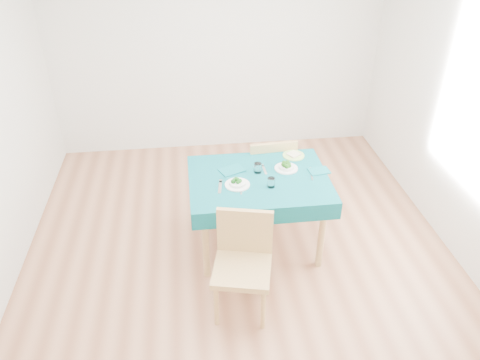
{
  "coord_description": "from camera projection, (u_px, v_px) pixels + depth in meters",
  "views": [
    {
      "loc": [
        -0.41,
        -3.3,
        2.97
      ],
      "look_at": [
        0.0,
        0.0,
        0.85
      ],
      "focal_mm": 35.0,
      "sensor_mm": 36.0,
      "label": 1
    }
  ],
  "objects": [
    {
      "name": "chair_near",
      "position": [
        242.0,
        257.0,
        3.57
      ],
      "size": [
        0.54,
        0.57,
        1.11
      ],
      "primitive_type": "cube",
      "rotation": [
        0.0,
        0.0,
        -0.23
      ],
      "color": "tan",
      "rests_on": "ground"
    },
    {
      "name": "knife_far",
      "position": [
        311.0,
        174.0,
        4.2
      ],
      "size": [
        0.06,
        0.22,
        0.0
      ],
      "primitive_type": "cube",
      "rotation": [
        0.0,
        0.0,
        -0.18
      ],
      "color": "silver",
      "rests_on": "table"
    },
    {
      "name": "table",
      "position": [
        258.0,
        212.0,
        4.34
      ],
      "size": [
        1.23,
        0.93,
        0.76
      ],
      "primitive_type": "cube",
      "color": "#074F56",
      "rests_on": "ground"
    },
    {
      "name": "napkin_near",
      "position": [
        232.0,
        170.0,
        4.24
      ],
      "size": [
        0.26,
        0.23,
        0.01
      ],
      "primitive_type": "cube",
      "rotation": [
        0.0,
        0.0,
        0.42
      ],
      "color": "#0B595F",
      "rests_on": "table"
    },
    {
      "name": "bowl_near",
      "position": [
        237.0,
        182.0,
        4.02
      ],
      "size": [
        0.22,
        0.22,
        0.07
      ],
      "primitive_type": null,
      "color": "white",
      "rests_on": "table"
    },
    {
      "name": "fork_far",
      "position": [
        264.0,
        170.0,
        4.26
      ],
      "size": [
        0.03,
        0.17,
        0.0
      ],
      "primitive_type": "cube",
      "rotation": [
        0.0,
        0.0,
        0.04
      ],
      "color": "silver",
      "rests_on": "table"
    },
    {
      "name": "tumbler_side",
      "position": [
        271.0,
        183.0,
        4.0
      ],
      "size": [
        0.07,
        0.07,
        0.09
      ],
      "primitive_type": "cylinder",
      "color": "white",
      "rests_on": "table"
    },
    {
      "name": "side_plate",
      "position": [
        294.0,
        155.0,
        4.47
      ],
      "size": [
        0.21,
        0.21,
        0.01
      ],
      "primitive_type": "cylinder",
      "color": "#AEDB6B",
      "rests_on": "table"
    },
    {
      "name": "room_shell",
      "position": [
        240.0,
        127.0,
        3.67
      ],
      "size": [
        4.02,
        4.52,
        2.73
      ],
      "color": "brown",
      "rests_on": "ground"
    },
    {
      "name": "tumbler_center",
      "position": [
        258.0,
        168.0,
        4.2
      ],
      "size": [
        0.07,
        0.07,
        0.09
      ],
      "primitive_type": "cylinder",
      "color": "white",
      "rests_on": "table"
    },
    {
      "name": "bread_slice",
      "position": [
        294.0,
        154.0,
        4.47
      ],
      "size": [
        0.14,
        0.14,
        0.02
      ],
      "primitive_type": "cube",
      "rotation": [
        0.0,
        0.0,
        0.54
      ],
      "color": "beige",
      "rests_on": "side_plate"
    },
    {
      "name": "napkin_far",
      "position": [
        319.0,
        171.0,
        4.23
      ],
      "size": [
        0.2,
        0.15,
        0.01
      ],
      "primitive_type": "cube",
      "rotation": [
        0.0,
        0.0,
        0.14
      ],
      "color": "#0B595F",
      "rests_on": "table"
    },
    {
      "name": "bowl_far",
      "position": [
        286.0,
        166.0,
        4.25
      ],
      "size": [
        0.21,
        0.21,
        0.06
      ],
      "primitive_type": null,
      "color": "white",
      "rests_on": "table"
    },
    {
      "name": "knife_near",
      "position": [
        242.0,
        188.0,
        4.0
      ],
      "size": [
        0.05,
        0.19,
        0.0
      ],
      "primitive_type": "cube",
      "rotation": [
        0.0,
        0.0,
        -0.19
      ],
      "color": "silver",
      "rests_on": "table"
    },
    {
      "name": "fork_near",
      "position": [
        220.0,
        187.0,
        4.01
      ],
      "size": [
        0.05,
        0.2,
        0.0
      ],
      "primitive_type": "cube",
      "rotation": [
        0.0,
        0.0,
        -0.14
      ],
      "color": "silver",
      "rests_on": "table"
    },
    {
      "name": "chair_far",
      "position": [
        268.0,
        156.0,
        4.82
      ],
      "size": [
        0.51,
        0.55,
        1.17
      ],
      "primitive_type": "cube",
      "rotation": [
        0.0,
        0.0,
        3.22
      ],
      "color": "tan",
      "rests_on": "ground"
    }
  ]
}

